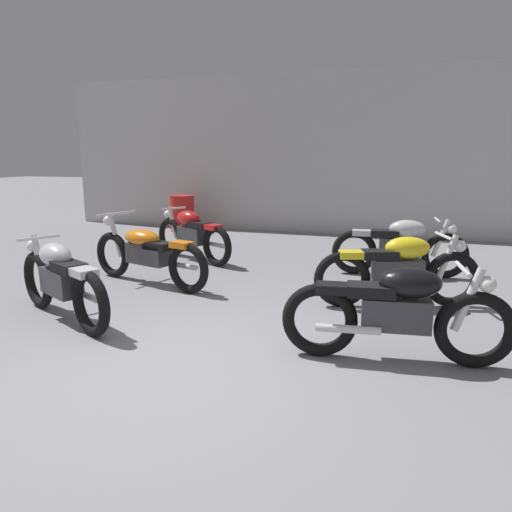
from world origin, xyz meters
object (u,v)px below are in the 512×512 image
(motorcycle_left_row_2, at_px, (192,234))
(motorcycle_right_row_2, at_px, (400,246))
(motorcycle_left_row_1, at_px, (147,253))
(motorcycle_right_row_0, at_px, (397,311))
(motorcycle_right_row_1, at_px, (398,269))
(motorcycle_left_row_0, at_px, (61,279))
(oil_drum, at_px, (182,213))

(motorcycle_left_row_2, relative_size, motorcycle_right_row_2, 0.91)
(motorcycle_left_row_1, distance_m, motorcycle_left_row_2, 1.62)
(motorcycle_right_row_0, relative_size, motorcycle_right_row_1, 1.03)
(motorcycle_right_row_1, height_order, motorcycle_right_row_2, same)
(motorcycle_left_row_2, bearing_deg, motorcycle_right_row_0, -42.57)
(motorcycle_left_row_0, distance_m, motorcycle_right_row_0, 3.49)
(motorcycle_right_row_1, distance_m, oil_drum, 6.71)
(motorcycle_left_row_0, distance_m, oil_drum, 6.25)
(motorcycle_left_row_1, xyz_separation_m, motorcycle_right_row_0, (3.38, -1.57, 0.01))
(motorcycle_left_row_2, relative_size, motorcycle_right_row_0, 0.92)
(oil_drum, bearing_deg, motorcycle_left_row_2, -60.26)
(motorcycle_right_row_2, bearing_deg, motorcycle_right_row_1, -88.92)
(motorcycle_left_row_1, relative_size, oil_drum, 2.48)
(motorcycle_left_row_2, distance_m, motorcycle_right_row_1, 3.78)
(motorcycle_right_row_2, bearing_deg, motorcycle_left_row_1, -154.40)
(motorcycle_right_row_0, bearing_deg, motorcycle_left_row_2, 137.43)
(motorcycle_right_row_1, bearing_deg, oil_drum, 138.89)
(motorcycle_left_row_1, height_order, motorcycle_right_row_0, motorcycle_left_row_1)
(motorcycle_left_row_1, distance_m, motorcycle_right_row_0, 3.73)
(motorcycle_left_row_0, relative_size, motorcycle_left_row_1, 0.86)
(motorcycle_right_row_0, bearing_deg, motorcycle_right_row_1, 91.49)
(motorcycle_right_row_1, bearing_deg, motorcycle_left_row_2, 155.28)
(motorcycle_left_row_0, height_order, motorcycle_right_row_1, same)
(motorcycle_right_row_0, bearing_deg, motorcycle_right_row_2, 91.29)
(oil_drum, bearing_deg, motorcycle_right_row_0, -49.77)
(motorcycle_right_row_0, distance_m, oil_drum, 7.89)
(motorcycle_left_row_2, distance_m, oil_drum, 3.26)
(motorcycle_right_row_1, height_order, oil_drum, motorcycle_right_row_1)
(motorcycle_left_row_0, distance_m, motorcycle_right_row_1, 3.81)
(oil_drum, bearing_deg, motorcycle_right_row_2, -29.66)
(motorcycle_left_row_0, xyz_separation_m, motorcycle_right_row_2, (3.42, 3.18, 0.00))
(motorcycle_left_row_2, relative_size, motorcycle_right_row_1, 0.94)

